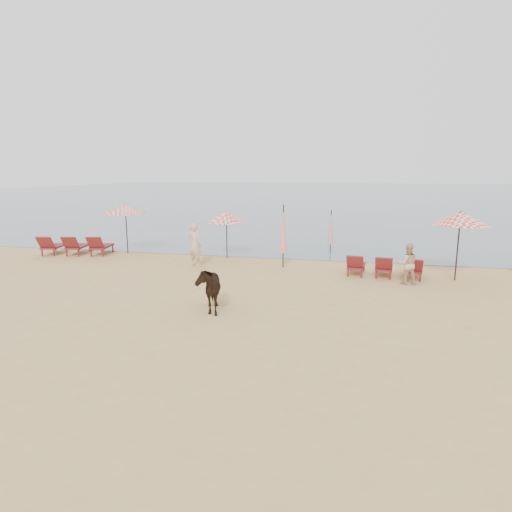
# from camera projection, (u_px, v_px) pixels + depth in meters

# --- Properties ---
(ground) EXTENTS (120.00, 120.00, 0.00)m
(ground) POSITION_uv_depth(u_px,v_px,m) (209.00, 342.00, 10.00)
(ground) COLOR tan
(ground) RESTS_ON ground
(sea) EXTENTS (160.00, 140.00, 0.06)m
(sea) POSITION_uv_depth(u_px,v_px,m) (338.00, 192.00, 86.57)
(sea) COLOR #51606B
(sea) RESTS_ON ground
(lounger_cluster_left) EXTENTS (3.32, 2.35, 0.66)m
(lounger_cluster_left) POSITION_uv_depth(u_px,v_px,m) (76.00, 245.00, 20.49)
(lounger_cluster_left) COLOR maroon
(lounger_cluster_left) RESTS_ON ground
(lounger_cluster_right) EXTENTS (2.83, 1.84, 0.59)m
(lounger_cluster_right) POSITION_uv_depth(u_px,v_px,m) (384.00, 266.00, 16.15)
(lounger_cluster_right) COLOR maroon
(lounger_cluster_right) RESTS_ON ground
(umbrella_open_left_a) EXTENTS (2.12, 2.12, 2.41)m
(umbrella_open_left_a) POSITION_uv_depth(u_px,v_px,m) (125.00, 209.00, 20.61)
(umbrella_open_left_a) COLOR black
(umbrella_open_left_a) RESTS_ON ground
(umbrella_open_left_b) EXTENTS (1.77, 1.80, 2.25)m
(umbrella_open_left_b) POSITION_uv_depth(u_px,v_px,m) (226.00, 216.00, 19.37)
(umbrella_open_left_b) COLOR black
(umbrella_open_left_b) RESTS_ON ground
(umbrella_open_right) EXTENTS (2.08, 2.08, 2.54)m
(umbrella_open_right) POSITION_uv_depth(u_px,v_px,m) (460.00, 218.00, 15.30)
(umbrella_open_right) COLOR black
(umbrella_open_right) RESTS_ON ground
(umbrella_closed_left) EXTENTS (0.26, 0.26, 2.16)m
(umbrella_closed_left) POSITION_uv_depth(u_px,v_px,m) (331.00, 227.00, 20.41)
(umbrella_closed_left) COLOR black
(umbrella_closed_left) RESTS_ON ground
(umbrella_closed_right) EXTENTS (0.32, 0.32, 2.61)m
(umbrella_closed_right) POSITION_uv_depth(u_px,v_px,m) (283.00, 229.00, 17.56)
(umbrella_closed_right) COLOR black
(umbrella_closed_right) RESTS_ON ground
(cow) EXTENTS (1.26, 1.76, 1.35)m
(cow) POSITION_uv_depth(u_px,v_px,m) (208.00, 288.00, 12.17)
(cow) COLOR black
(cow) RESTS_ON ground
(beachgoer_left) EXTENTS (0.80, 0.68, 1.86)m
(beachgoer_left) POSITION_uv_depth(u_px,v_px,m) (195.00, 245.00, 17.90)
(beachgoer_left) COLOR tan
(beachgoer_left) RESTS_ON ground
(beachgoer_right_a) EXTENTS (0.78, 0.64, 1.47)m
(beachgoer_right_a) POSITION_uv_depth(u_px,v_px,m) (407.00, 264.00, 15.07)
(beachgoer_right_a) COLOR tan
(beachgoer_right_a) RESTS_ON ground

